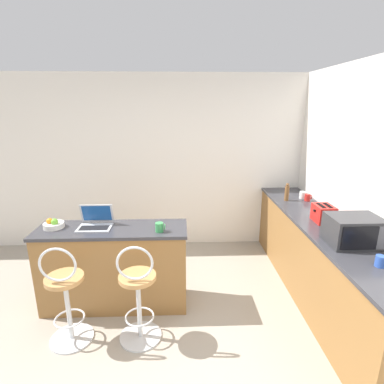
{
  "coord_description": "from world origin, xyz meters",
  "views": [
    {
      "loc": [
        0.24,
        -1.99,
        2.14
      ],
      "look_at": [
        0.39,
        1.92,
        1.01
      ],
      "focal_mm": 28.0,
      "sensor_mm": 36.0,
      "label": 1
    }
  ],
  "objects_px": {
    "toaster": "(323,214)",
    "mug_green": "(160,227)",
    "bar_stool_far": "(138,296)",
    "mug_blue": "(381,261)",
    "mug_white": "(303,195)",
    "mug_red": "(308,198)",
    "bar_stool_near": "(66,297)",
    "laptop": "(96,221)",
    "microwave": "(353,231)",
    "pepper_mill": "(287,192)",
    "fruit_bowl": "(53,224)"
  },
  "relations": [
    {
      "from": "mug_green",
      "to": "mug_red",
      "type": "bearing_deg",
      "value": 26.4
    },
    {
      "from": "microwave",
      "to": "mug_white",
      "type": "xyz_separation_m",
      "value": [
        0.11,
        1.42,
        -0.08
      ]
    },
    {
      "from": "mug_white",
      "to": "mug_blue",
      "type": "bearing_deg",
      "value": -93.21
    },
    {
      "from": "laptop",
      "to": "toaster",
      "type": "relative_size",
      "value": 1.42
    },
    {
      "from": "laptop",
      "to": "mug_white",
      "type": "height_order",
      "value": "laptop"
    },
    {
      "from": "bar_stool_far",
      "to": "toaster",
      "type": "xyz_separation_m",
      "value": [
        1.96,
        0.64,
        0.54
      ]
    },
    {
      "from": "mug_red",
      "to": "mug_green",
      "type": "bearing_deg",
      "value": -153.6
    },
    {
      "from": "laptop",
      "to": "mug_white",
      "type": "bearing_deg",
      "value": 19.21
    },
    {
      "from": "mug_blue",
      "to": "bar_stool_near",
      "type": "bearing_deg",
      "value": 173.0
    },
    {
      "from": "toaster",
      "to": "mug_white",
      "type": "relative_size",
      "value": 2.46
    },
    {
      "from": "mug_blue",
      "to": "bar_stool_far",
      "type": "bearing_deg",
      "value": 170.73
    },
    {
      "from": "mug_white",
      "to": "fruit_bowl",
      "type": "bearing_deg",
      "value": -162.92
    },
    {
      "from": "microwave",
      "to": "mug_red",
      "type": "height_order",
      "value": "microwave"
    },
    {
      "from": "mug_white",
      "to": "pepper_mill",
      "type": "bearing_deg",
      "value": -161.58
    },
    {
      "from": "bar_stool_far",
      "to": "microwave",
      "type": "xyz_separation_m",
      "value": [
        1.97,
        0.08,
        0.58
      ]
    },
    {
      "from": "bar_stool_near",
      "to": "pepper_mill",
      "type": "height_order",
      "value": "pepper_mill"
    },
    {
      "from": "pepper_mill",
      "to": "mug_white",
      "type": "height_order",
      "value": "pepper_mill"
    },
    {
      "from": "bar_stool_near",
      "to": "fruit_bowl",
      "type": "xyz_separation_m",
      "value": [
        -0.28,
        0.57,
        0.48
      ]
    },
    {
      "from": "mug_red",
      "to": "pepper_mill",
      "type": "relative_size",
      "value": 0.39
    },
    {
      "from": "mug_red",
      "to": "pepper_mill",
      "type": "distance_m",
      "value": 0.29
    },
    {
      "from": "bar_stool_near",
      "to": "laptop",
      "type": "relative_size",
      "value": 2.92
    },
    {
      "from": "mug_blue",
      "to": "fruit_bowl",
      "type": "xyz_separation_m",
      "value": [
        -2.91,
        0.9,
        -0.01
      ]
    },
    {
      "from": "pepper_mill",
      "to": "fruit_bowl",
      "type": "xyz_separation_m",
      "value": [
        -2.76,
        -0.84,
        -0.07
      ]
    },
    {
      "from": "bar_stool_far",
      "to": "mug_red",
      "type": "bearing_deg",
      "value": 33.4
    },
    {
      "from": "bar_stool_far",
      "to": "mug_blue",
      "type": "relative_size",
      "value": 10.87
    },
    {
      "from": "microwave",
      "to": "mug_blue",
      "type": "xyz_separation_m",
      "value": [
        0.0,
        -0.4,
        -0.09
      ]
    },
    {
      "from": "microwave",
      "to": "mug_blue",
      "type": "bearing_deg",
      "value": -89.47
    },
    {
      "from": "toaster",
      "to": "pepper_mill",
      "type": "bearing_deg",
      "value": 99.98
    },
    {
      "from": "bar_stool_far",
      "to": "mug_green",
      "type": "relative_size",
      "value": 9.99
    },
    {
      "from": "bar_stool_near",
      "to": "mug_white",
      "type": "xyz_separation_m",
      "value": [
        2.73,
        1.5,
        0.49
      ]
    },
    {
      "from": "pepper_mill",
      "to": "bar_stool_far",
      "type": "bearing_deg",
      "value": -142.2
    },
    {
      "from": "toaster",
      "to": "mug_green",
      "type": "relative_size",
      "value": 2.41
    },
    {
      "from": "mug_blue",
      "to": "pepper_mill",
      "type": "height_order",
      "value": "pepper_mill"
    },
    {
      "from": "mug_white",
      "to": "mug_green",
      "type": "distance_m",
      "value": 2.17
    },
    {
      "from": "microwave",
      "to": "mug_green",
      "type": "xyz_separation_m",
      "value": [
        -1.79,
        0.35,
        -0.09
      ]
    },
    {
      "from": "microwave",
      "to": "toaster",
      "type": "xyz_separation_m",
      "value": [
        -0.01,
        0.56,
        -0.04
      ]
    },
    {
      "from": "mug_green",
      "to": "fruit_bowl",
      "type": "relative_size",
      "value": 0.48
    },
    {
      "from": "mug_blue",
      "to": "mug_white",
      "type": "bearing_deg",
      "value": 86.79
    },
    {
      "from": "bar_stool_near",
      "to": "mug_blue",
      "type": "relative_size",
      "value": 10.87
    },
    {
      "from": "bar_stool_near",
      "to": "mug_green",
      "type": "xyz_separation_m",
      "value": [
        0.84,
        0.43,
        0.49
      ]
    },
    {
      "from": "mug_red",
      "to": "fruit_bowl",
      "type": "height_order",
      "value": "fruit_bowl"
    },
    {
      "from": "microwave",
      "to": "mug_white",
      "type": "distance_m",
      "value": 1.42
    },
    {
      "from": "mug_red",
      "to": "mug_green",
      "type": "xyz_separation_m",
      "value": [
        -1.92,
        -0.95,
        0.0
      ]
    },
    {
      "from": "laptop",
      "to": "pepper_mill",
      "type": "relative_size",
      "value": 1.43
    },
    {
      "from": "bar_stool_near",
      "to": "toaster",
      "type": "distance_m",
      "value": 2.74
    },
    {
      "from": "toaster",
      "to": "pepper_mill",
      "type": "distance_m",
      "value": 0.79
    },
    {
      "from": "mug_blue",
      "to": "mug_green",
      "type": "relative_size",
      "value": 0.92
    },
    {
      "from": "bar_stool_far",
      "to": "microwave",
      "type": "distance_m",
      "value": 2.06
    },
    {
      "from": "toaster",
      "to": "mug_blue",
      "type": "distance_m",
      "value": 0.96
    },
    {
      "from": "toaster",
      "to": "mug_blue",
      "type": "bearing_deg",
      "value": -89.0
    }
  ]
}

